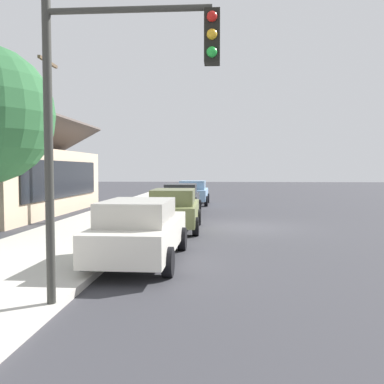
{
  "coord_description": "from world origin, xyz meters",
  "views": [
    {
      "loc": [
        -16.76,
        0.87,
        2.34
      ],
      "look_at": [
        0.84,
        2.06,
        1.37
      ],
      "focal_mm": 38.76,
      "sensor_mm": 36.0,
      "label": 1
    }
  ],
  "objects_px": {
    "car_olive": "(174,209)",
    "car_skyblue": "(193,192)",
    "car_charcoal": "(182,199)",
    "fire_hydrant_red": "(160,203)",
    "traffic_light_main": "(113,95)",
    "car_ivory": "(141,230)",
    "utility_pole_wooden": "(49,132)"
  },
  "relations": [
    {
      "from": "car_olive",
      "to": "car_skyblue",
      "type": "height_order",
      "value": "same"
    },
    {
      "from": "car_charcoal",
      "to": "fire_hydrant_red",
      "type": "height_order",
      "value": "car_charcoal"
    },
    {
      "from": "car_olive",
      "to": "car_skyblue",
      "type": "distance_m",
      "value": 11.55
    },
    {
      "from": "car_charcoal",
      "to": "car_skyblue",
      "type": "relative_size",
      "value": 1.04
    },
    {
      "from": "fire_hydrant_red",
      "to": "car_charcoal",
      "type": "bearing_deg",
      "value": -134.69
    },
    {
      "from": "car_olive",
      "to": "fire_hydrant_red",
      "type": "bearing_deg",
      "value": 11.67
    },
    {
      "from": "car_skyblue",
      "to": "traffic_light_main",
      "type": "height_order",
      "value": "traffic_light_main"
    },
    {
      "from": "car_skyblue",
      "to": "traffic_light_main",
      "type": "relative_size",
      "value": 0.83
    },
    {
      "from": "fire_hydrant_red",
      "to": "car_olive",
      "type": "bearing_deg",
      "value": -167.1
    },
    {
      "from": "car_ivory",
      "to": "car_olive",
      "type": "xyz_separation_m",
      "value": [
        5.5,
        -0.24,
        -0.0
      ]
    },
    {
      "from": "car_ivory",
      "to": "fire_hydrant_red",
      "type": "relative_size",
      "value": 6.87
    },
    {
      "from": "car_olive",
      "to": "car_skyblue",
      "type": "relative_size",
      "value": 1.06
    },
    {
      "from": "car_charcoal",
      "to": "traffic_light_main",
      "type": "xyz_separation_m",
      "value": [
        -14.86,
        -0.32,
        2.68
      ]
    },
    {
      "from": "car_olive",
      "to": "car_ivory",
      "type": "bearing_deg",
      "value": 176.29
    },
    {
      "from": "car_skyblue",
      "to": "fire_hydrant_red",
      "type": "bearing_deg",
      "value": 161.82
    },
    {
      "from": "car_olive",
      "to": "car_charcoal",
      "type": "relative_size",
      "value": 1.02
    },
    {
      "from": "car_ivory",
      "to": "car_olive",
      "type": "distance_m",
      "value": 5.51
    },
    {
      "from": "car_skyblue",
      "to": "traffic_light_main",
      "type": "xyz_separation_m",
      "value": [
        -20.81,
        -0.1,
        2.68
      ]
    },
    {
      "from": "car_charcoal",
      "to": "utility_pole_wooden",
      "type": "height_order",
      "value": "utility_pole_wooden"
    },
    {
      "from": "fire_hydrant_red",
      "to": "car_skyblue",
      "type": "bearing_deg",
      "value": -18.67
    },
    {
      "from": "car_olive",
      "to": "utility_pole_wooden",
      "type": "height_order",
      "value": "utility_pole_wooden"
    },
    {
      "from": "car_olive",
      "to": "car_charcoal",
      "type": "xyz_separation_m",
      "value": [
        5.6,
        0.25,
        -0.0
      ]
    },
    {
      "from": "traffic_light_main",
      "to": "car_charcoal",
      "type": "bearing_deg",
      "value": 1.23
    },
    {
      "from": "car_olive",
      "to": "car_charcoal",
      "type": "bearing_deg",
      "value": 1.28
    },
    {
      "from": "car_olive",
      "to": "car_charcoal",
      "type": "height_order",
      "value": "same"
    },
    {
      "from": "car_skyblue",
      "to": "utility_pole_wooden",
      "type": "xyz_separation_m",
      "value": [
        -9.82,
        5.56,
        3.11
      ]
    },
    {
      "from": "car_ivory",
      "to": "car_charcoal",
      "type": "xyz_separation_m",
      "value": [
        11.1,
        0.01,
        -0.0
      ]
    },
    {
      "from": "car_charcoal",
      "to": "car_olive",
      "type": "bearing_deg",
      "value": -178.53
    },
    {
      "from": "car_ivory",
      "to": "car_charcoal",
      "type": "distance_m",
      "value": 11.1
    },
    {
      "from": "car_olive",
      "to": "traffic_light_main",
      "type": "height_order",
      "value": "traffic_light_main"
    },
    {
      "from": "car_ivory",
      "to": "car_skyblue",
      "type": "height_order",
      "value": "same"
    },
    {
      "from": "car_olive",
      "to": "utility_pole_wooden",
      "type": "relative_size",
      "value": 0.61
    }
  ]
}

